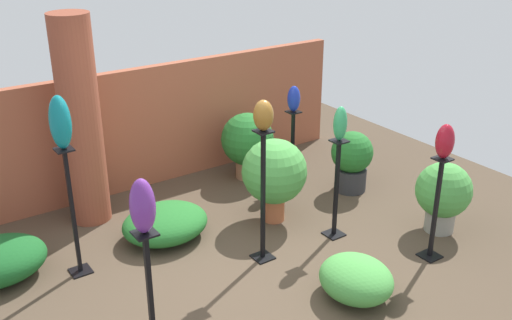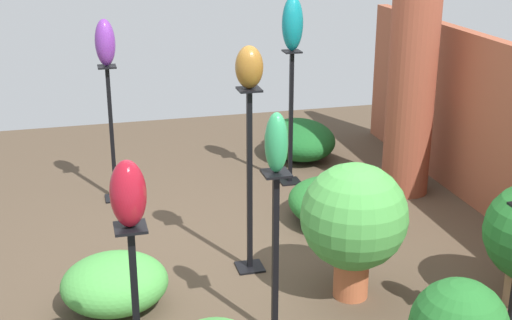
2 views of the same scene
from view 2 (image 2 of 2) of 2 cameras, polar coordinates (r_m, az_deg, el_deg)
name	(u,v)px [view 2 (image 2 of 2)]	position (r m, az deg, el deg)	size (l,w,h in m)	color
ground_plane	(237,261)	(5.57, -1.51, -8.05)	(8.00, 8.00, 0.00)	#4C3D2D
brick_pillar	(412,71)	(6.67, 12.41, 6.96)	(0.44, 0.44, 2.34)	brown
pedestal_teal	(291,124)	(6.89, 2.80, 2.92)	(0.20, 0.20, 1.32)	black
pedestal_bronze	(250,189)	(5.19, -0.52, -2.34)	(0.20, 0.20, 1.40)	black
pedestal_jade	(275,264)	(4.43, 1.57, -8.33)	(0.20, 0.20, 1.11)	black
pedestal_violet	(112,140)	(6.61, -11.44, 1.60)	(0.20, 0.20, 1.26)	black
art_vase_teal	(293,23)	(6.68, 2.94, 10.85)	(0.19, 0.20, 0.50)	#0F727A
art_vase_bronze	(249,67)	(4.92, -0.55, 7.44)	(0.19, 0.19, 0.30)	brown
art_vase_jade	(277,143)	(4.12, 1.67, 1.40)	(0.15, 0.14, 0.36)	#2D9356
art_vase_ruby	(128,194)	(3.50, -10.19, -2.67)	(0.18, 0.18, 0.35)	maroon
art_vase_violet	(105,43)	(6.40, -11.98, 9.18)	(0.18, 0.18, 0.41)	#6B2D8C
potted_plant_back_center	(354,219)	(4.88, 7.84, -4.69)	(0.74, 0.74, 0.98)	#B25B38
foliage_bed_east	(115,283)	(4.96, -11.23, -9.65)	(0.65, 0.72, 0.38)	#479942
foliage_bed_west	(336,202)	(6.19, 6.40, -3.39)	(0.94, 0.81, 0.36)	#236B28
foliage_bed_center	(300,139)	(7.73, 3.51, 1.66)	(0.93, 0.75, 0.41)	#195923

